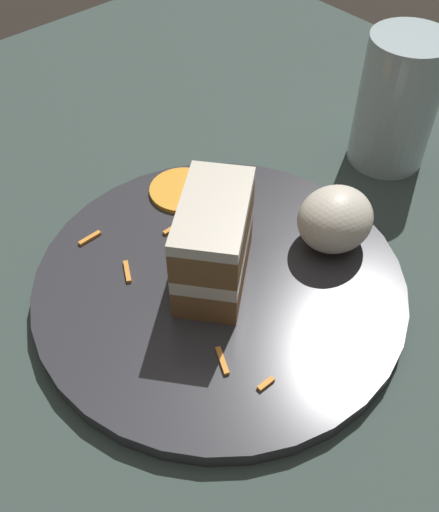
# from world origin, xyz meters

# --- Properties ---
(ground_plane) EXTENTS (6.00, 6.00, 0.00)m
(ground_plane) POSITION_xyz_m (0.00, 0.00, 0.00)
(ground_plane) COLOR black
(ground_plane) RESTS_ON ground
(dining_table) EXTENTS (1.04, 1.00, 0.03)m
(dining_table) POSITION_xyz_m (0.00, 0.00, 0.02)
(dining_table) COLOR #384742
(dining_table) RESTS_ON ground
(plate) EXTENTS (0.31, 0.31, 0.01)m
(plate) POSITION_xyz_m (0.04, -0.02, 0.04)
(plate) COLOR #333338
(plate) RESTS_ON dining_table
(cake_slice) EXTENTS (0.11, 0.10, 0.08)m
(cake_slice) POSITION_xyz_m (0.04, -0.02, 0.09)
(cake_slice) COLOR brown
(cake_slice) RESTS_ON plate
(cream_dollop) EXTENTS (0.07, 0.06, 0.05)m
(cream_dollop) POSITION_xyz_m (0.14, -0.05, 0.07)
(cream_dollop) COLOR silver
(cream_dollop) RESTS_ON plate
(orange_garnish) EXTENTS (0.06, 0.06, 0.00)m
(orange_garnish) POSITION_xyz_m (0.09, 0.08, 0.05)
(orange_garnish) COLOR orange
(orange_garnish) RESTS_ON plate
(carrot_shreds_scatter) EXTENTS (0.12, 0.21, 0.00)m
(carrot_shreds_scatter) POSITION_xyz_m (0.02, 0.01, 0.05)
(carrot_shreds_scatter) COLOR orange
(carrot_shreds_scatter) RESTS_ON plate
(drinking_glass) EXTENTS (0.08, 0.08, 0.13)m
(drinking_glass) POSITION_xyz_m (0.29, 0.00, 0.09)
(drinking_glass) COLOR silver
(drinking_glass) RESTS_ON dining_table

